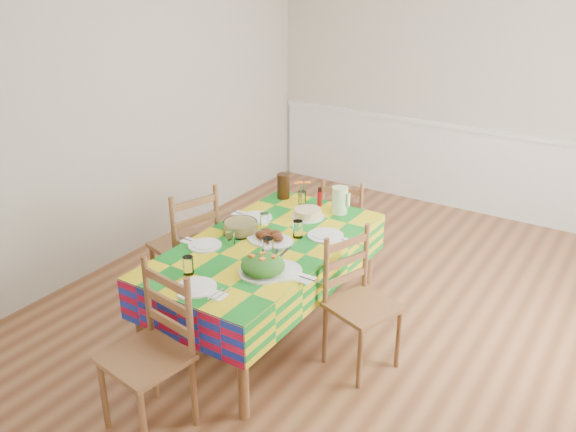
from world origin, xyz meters
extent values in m
cube|color=brown|center=(0.00, 0.00, -0.02)|extent=(4.50, 5.00, 0.04)
cube|color=beige|center=(0.00, 2.52, 1.35)|extent=(4.50, 0.04, 2.70)
cube|color=beige|center=(0.00, -2.52, 1.35)|extent=(4.50, 0.04, 2.70)
cube|color=beige|center=(-2.27, 0.00, 1.35)|extent=(0.04, 5.00, 2.70)
cube|color=white|center=(0.00, 2.47, 0.90)|extent=(4.41, 0.06, 0.04)
cube|color=white|center=(0.00, 2.48, 0.45)|extent=(4.41, 0.03, 0.90)
cylinder|color=brown|center=(-0.87, -1.43, 0.34)|extent=(0.07, 0.07, 0.67)
cylinder|color=brown|center=(-0.03, -1.43, 0.34)|extent=(0.07, 0.07, 0.67)
cylinder|color=brown|center=(-0.87, 0.26, 0.34)|extent=(0.07, 0.07, 0.67)
cylinder|color=brown|center=(-0.03, 0.26, 0.34)|extent=(0.07, 0.07, 0.67)
cube|color=brown|center=(-0.45, -0.59, 0.69)|extent=(0.95, 1.81, 0.04)
cube|color=#A70E2D|center=(-0.45, -0.59, 0.72)|extent=(0.99, 1.84, 0.01)
cube|color=#A70E2D|center=(-0.94, -0.59, 0.57)|extent=(0.01, 1.84, 0.29)
cube|color=#A70E2D|center=(0.05, -0.59, 0.57)|extent=(0.01, 1.84, 0.29)
cube|color=#A70E2D|center=(-0.45, -1.51, 0.57)|extent=(0.99, 0.01, 0.29)
cube|color=#A70E2D|center=(-0.45, 0.33, 0.57)|extent=(0.99, 0.01, 0.29)
cylinder|color=white|center=(-0.45, -1.33, 0.73)|extent=(0.25, 0.25, 0.01)
cylinder|color=white|center=(-0.45, -1.33, 0.74)|extent=(0.18, 0.18, 0.01)
cylinder|color=white|center=(-0.60, -1.22, 0.78)|extent=(0.07, 0.07, 0.12)
cube|color=white|center=(-0.28, -1.33, 0.72)|extent=(0.09, 0.09, 0.01)
cube|color=silver|center=(-0.30, -1.33, 0.73)|extent=(0.01, 0.16, 0.00)
cube|color=silver|center=(-0.26, -1.33, 0.73)|extent=(0.01, 0.19, 0.00)
cylinder|color=white|center=(-0.77, -0.86, 0.73)|extent=(0.23, 0.23, 0.01)
cylinder|color=white|center=(-0.77, -0.86, 0.74)|extent=(0.16, 0.16, 0.01)
cylinder|color=white|center=(-0.63, -0.76, 0.78)|extent=(0.07, 0.07, 0.11)
cube|color=white|center=(-0.93, -0.86, 0.72)|extent=(0.09, 0.09, 0.01)
cube|color=silver|center=(-0.95, -0.86, 0.73)|extent=(0.15, 0.01, 0.00)
cube|color=silver|center=(-0.91, -0.86, 0.73)|extent=(0.17, 0.01, 0.00)
cylinder|color=white|center=(-0.75, -0.28, 0.73)|extent=(0.25, 0.25, 0.01)
cylinder|color=white|center=(-0.75, -0.28, 0.74)|extent=(0.17, 0.17, 0.01)
cylinder|color=white|center=(-0.60, -0.39, 0.78)|extent=(0.07, 0.07, 0.12)
cube|color=white|center=(-0.92, -0.28, 0.72)|extent=(0.09, 0.09, 0.01)
cube|color=silver|center=(-0.93, -0.28, 0.73)|extent=(0.15, 0.01, 0.00)
cube|color=silver|center=(-0.90, -0.28, 0.73)|extent=(0.18, 0.01, 0.00)
cylinder|color=white|center=(-0.13, -0.88, 0.73)|extent=(0.29, 0.29, 0.01)
cylinder|color=white|center=(-0.13, -0.88, 0.74)|extent=(0.20, 0.20, 0.01)
cylinder|color=white|center=(-0.31, -0.75, 0.79)|extent=(0.08, 0.08, 0.14)
cube|color=white|center=(0.06, -0.88, 0.72)|extent=(0.11, 0.11, 0.01)
cube|color=silver|center=(0.04, -0.88, 0.73)|extent=(0.18, 0.01, 0.00)
cube|color=silver|center=(0.08, -0.88, 0.73)|extent=(0.21, 0.01, 0.00)
cylinder|color=white|center=(-0.14, -0.27, 0.73)|extent=(0.26, 0.26, 0.01)
cylinder|color=white|center=(-0.14, -0.27, 0.74)|extent=(0.18, 0.18, 0.01)
cylinder|color=white|center=(-0.31, -0.38, 0.78)|extent=(0.07, 0.07, 0.13)
cube|color=white|center=(0.03, -0.27, 0.72)|extent=(0.10, 0.10, 0.01)
cube|color=silver|center=(0.01, -0.27, 0.73)|extent=(0.16, 0.01, 0.00)
cube|color=silver|center=(0.05, -0.27, 0.73)|extent=(0.19, 0.01, 0.00)
ellipsoid|color=white|center=(-0.44, -0.55, 0.73)|extent=(0.36, 0.26, 0.02)
ellipsoid|color=black|center=(-0.38, -0.55, 0.76)|extent=(0.09, 0.08, 0.05)
ellipsoid|color=black|center=(-0.42, -0.50, 0.76)|extent=(0.09, 0.08, 0.05)
ellipsoid|color=black|center=(-0.49, -0.51, 0.76)|extent=(0.09, 0.08, 0.05)
ellipsoid|color=black|center=(-0.50, -0.57, 0.76)|extent=(0.09, 0.08, 0.05)
ellipsoid|color=black|center=(-0.43, -0.59, 0.76)|extent=(0.09, 0.08, 0.05)
cylinder|color=white|center=(-0.21, -0.95, 0.73)|extent=(0.32, 0.32, 0.01)
ellipsoid|color=#0F3E11|center=(-0.21, -0.95, 0.78)|extent=(0.28, 0.28, 0.13)
cube|color=orange|center=(-0.28, -0.98, 0.84)|extent=(0.04, 0.03, 0.01)
cube|color=orange|center=(-0.24, -0.92, 0.84)|extent=(0.05, 0.04, 0.01)
cube|color=orange|center=(-0.19, -0.98, 0.84)|extent=(0.03, 0.04, 0.01)
cube|color=orange|center=(-0.15, -0.92, 0.84)|extent=(0.04, 0.05, 0.01)
cylinder|color=white|center=(-0.70, -0.55, 0.77)|extent=(0.25, 0.25, 0.09)
cylinder|color=#EFD87E|center=(-0.70, -0.55, 0.77)|extent=(0.23, 0.23, 0.07)
cylinder|color=white|center=(-0.43, -0.05, 0.73)|extent=(0.25, 0.25, 0.01)
cylinder|color=tan|center=(-0.43, -0.05, 0.76)|extent=(0.21, 0.21, 0.06)
cube|color=black|center=(-0.30, -0.70, 0.72)|extent=(0.11, 0.26, 0.01)
cube|color=black|center=(-0.25, -0.68, 0.72)|extent=(0.05, 0.27, 0.01)
cylinder|color=white|center=(-0.60, 0.16, 0.78)|extent=(0.06, 0.06, 0.11)
cylinder|color=#2C7E2A|center=(-0.62, 0.16, 0.82)|extent=(0.01, 0.01, 0.16)
ellipsoid|color=orange|center=(-0.65, 0.16, 0.90)|extent=(0.05, 0.05, 0.02)
cylinder|color=#2C7E2A|center=(-0.59, 0.17, 0.82)|extent=(0.01, 0.01, 0.16)
ellipsoid|color=orange|center=(-0.57, 0.18, 0.91)|extent=(0.05, 0.05, 0.02)
cylinder|color=#2C7E2A|center=(-0.60, 0.14, 0.82)|extent=(0.01, 0.01, 0.16)
ellipsoid|color=orange|center=(-0.60, 0.12, 0.92)|extent=(0.05, 0.05, 0.02)
cylinder|color=red|center=(-0.46, 0.20, 0.80)|extent=(0.04, 0.04, 0.16)
cylinder|color=#C6EDA7|center=(-0.27, 0.17, 0.83)|extent=(0.12, 0.12, 0.21)
cylinder|color=black|center=(-0.81, 0.19, 0.82)|extent=(0.10, 0.10, 0.21)
cube|color=white|center=(-0.43, -1.47, 0.73)|extent=(0.07, 0.02, 0.02)
cylinder|color=brown|center=(-0.66, -1.94, 0.24)|extent=(0.04, 0.04, 0.48)
cylinder|color=brown|center=(-0.29, -2.00, 0.24)|extent=(0.04, 0.04, 0.48)
cylinder|color=brown|center=(-0.61, -1.59, 0.24)|extent=(0.04, 0.04, 0.48)
cylinder|color=brown|center=(-0.23, -1.64, 0.24)|extent=(0.04, 0.04, 0.48)
cube|color=brown|center=(-0.45, -1.79, 0.49)|extent=(0.50, 0.48, 0.03)
cylinder|color=brown|center=(-0.61, -1.58, 0.74)|extent=(0.04, 0.04, 0.53)
cylinder|color=brown|center=(-0.23, -1.63, 0.74)|extent=(0.04, 0.04, 0.53)
cube|color=brown|center=(-0.42, -1.61, 0.63)|extent=(0.38, 0.08, 0.05)
cube|color=brown|center=(-0.42, -1.61, 0.77)|extent=(0.38, 0.08, 0.05)
cube|color=brown|center=(-0.42, -1.61, 0.91)|extent=(0.38, 0.08, 0.05)
cylinder|color=brown|center=(-0.34, 0.81, 0.20)|extent=(0.03, 0.03, 0.41)
cylinder|color=brown|center=(-0.65, 0.72, 0.20)|extent=(0.03, 0.03, 0.41)
cylinder|color=brown|center=(-0.25, 0.52, 0.20)|extent=(0.03, 0.03, 0.41)
cylinder|color=brown|center=(-0.56, 0.42, 0.20)|extent=(0.03, 0.03, 0.41)
cube|color=brown|center=(-0.45, 0.62, 0.42)|extent=(0.47, 0.46, 0.03)
cylinder|color=brown|center=(-0.25, 0.51, 0.64)|extent=(0.03, 0.03, 0.45)
cylinder|color=brown|center=(-0.56, 0.42, 0.64)|extent=(0.03, 0.03, 0.45)
cube|color=brown|center=(-0.40, 0.46, 0.54)|extent=(0.32, 0.11, 0.05)
cube|color=brown|center=(-0.40, 0.46, 0.66)|extent=(0.32, 0.11, 0.05)
cube|color=brown|center=(-0.40, 0.46, 0.78)|extent=(0.32, 0.11, 0.05)
cylinder|color=brown|center=(-1.35, -0.36, 0.24)|extent=(0.04, 0.04, 0.48)
cylinder|color=brown|center=(-1.45, -0.72, 0.24)|extent=(0.04, 0.04, 0.48)
cylinder|color=brown|center=(-1.00, -0.45, 0.24)|extent=(0.04, 0.04, 0.48)
cylinder|color=brown|center=(-1.11, -0.82, 0.24)|extent=(0.04, 0.04, 0.48)
cube|color=brown|center=(-1.23, -0.59, 0.49)|extent=(0.53, 0.54, 0.03)
cylinder|color=brown|center=(-0.99, -0.46, 0.74)|extent=(0.04, 0.04, 0.53)
cylinder|color=brown|center=(-1.10, -0.82, 0.74)|extent=(0.04, 0.04, 0.53)
cube|color=brown|center=(-1.05, -0.64, 0.63)|extent=(0.13, 0.37, 0.05)
cube|color=brown|center=(-1.05, -0.64, 0.77)|extent=(0.13, 0.37, 0.05)
cube|color=brown|center=(-1.05, -0.64, 0.91)|extent=(0.13, 0.37, 0.05)
cylinder|color=brown|center=(0.43, -0.81, 0.22)|extent=(0.04, 0.04, 0.45)
cylinder|color=brown|center=(0.55, -0.48, 0.22)|extent=(0.04, 0.04, 0.45)
cylinder|color=brown|center=(0.11, -0.70, 0.22)|extent=(0.04, 0.04, 0.45)
cylinder|color=brown|center=(0.23, -0.36, 0.22)|extent=(0.04, 0.04, 0.45)
cube|color=brown|center=(0.33, -0.59, 0.46)|extent=(0.51, 0.53, 0.03)
cylinder|color=brown|center=(0.10, -0.70, 0.70)|extent=(0.04, 0.04, 0.50)
cylinder|color=brown|center=(0.22, -0.36, 0.70)|extent=(0.04, 0.04, 0.50)
cube|color=brown|center=(0.16, -0.53, 0.60)|extent=(0.14, 0.34, 0.05)
cube|color=brown|center=(0.16, -0.53, 0.73)|extent=(0.14, 0.34, 0.05)
cube|color=brown|center=(0.16, -0.53, 0.85)|extent=(0.14, 0.34, 0.05)
camera|label=1|loc=(1.77, -3.74, 2.62)|focal=38.00mm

